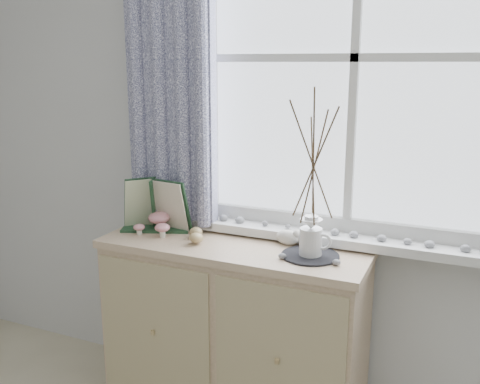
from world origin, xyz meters
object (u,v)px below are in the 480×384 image
(botanical_book, at_px, (151,206))
(twig_pitcher, at_px, (313,160))
(sideboard, at_px, (234,331))
(toadstool_cluster, at_px, (158,222))

(botanical_book, xyz_separation_m, twig_pitcher, (0.78, -0.01, 0.27))
(twig_pitcher, bearing_deg, botanical_book, 159.52)
(sideboard, relative_size, botanical_book, 3.20)
(toadstool_cluster, xyz_separation_m, twig_pitcher, (0.75, -0.02, 0.35))
(botanical_book, bearing_deg, toadstool_cluster, -19.24)
(sideboard, relative_size, toadstool_cluster, 6.60)
(botanical_book, distance_m, twig_pitcher, 0.82)
(sideboard, relative_size, twig_pitcher, 1.70)
(toadstool_cluster, height_order, twig_pitcher, twig_pitcher)
(sideboard, distance_m, toadstool_cluster, 0.62)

